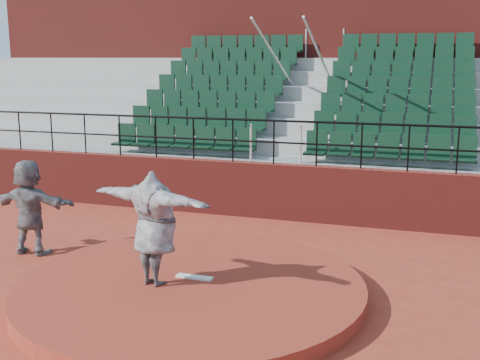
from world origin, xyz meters
name	(u,v)px	position (x,y,z in m)	size (l,w,h in m)	color
ground	(191,296)	(0.00, 0.00, 0.00)	(90.00, 90.00, 0.00)	#9E3623
pitchers_mound	(191,289)	(0.00, 0.00, 0.12)	(5.50, 5.50, 0.25)	maroon
pitching_rubber	(194,277)	(0.00, 0.15, 0.27)	(0.60, 0.15, 0.03)	white
boundary_wall	(273,191)	(0.00, 5.00, 0.65)	(24.00, 0.30, 1.30)	maroon
wall_railing	(274,132)	(0.00, 5.00, 2.03)	(24.04, 0.05, 1.03)	black
seating_deck	(306,138)	(0.00, 8.64, 1.45)	(24.00, 5.97, 4.63)	#9B9B96
press_box_facade	(332,62)	(0.00, 12.60, 3.55)	(24.00, 3.00, 7.10)	maroon
pitcher	(154,228)	(-0.48, -0.26, 1.15)	(2.21, 0.60, 1.80)	black
fielder	(30,207)	(-3.74, 1.02, 0.92)	(1.71, 0.54, 1.84)	black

